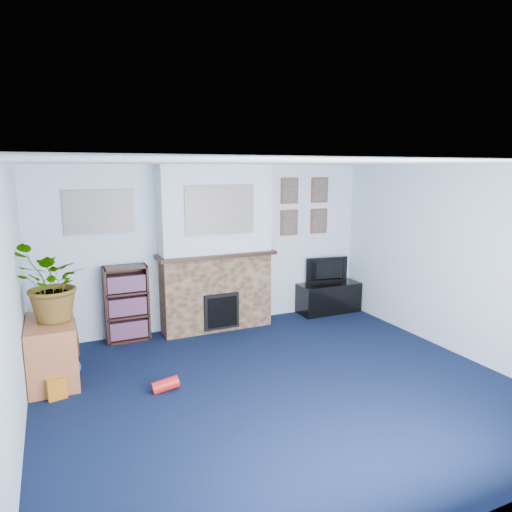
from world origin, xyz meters
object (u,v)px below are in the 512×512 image
television (329,271)px  tv_stand (328,299)px  bookshelf (127,305)px  sideboard (52,351)px

television → tv_stand: bearing=98.4°
bookshelf → television: bearing=-1.0°
tv_stand → television: bearing=90.0°
television → bookshelf: (-3.23, 0.06, -0.19)m
television → sideboard: (-4.19, -0.87, -0.35)m
tv_stand → television: television is taller
tv_stand → sideboard: bearing=-168.5°
television → sideboard: size_ratio=0.81×
tv_stand → television: (0.00, 0.02, 0.47)m
tv_stand → bookshelf: size_ratio=0.98×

